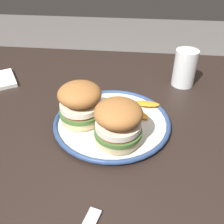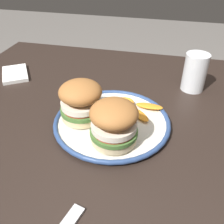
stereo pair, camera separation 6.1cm
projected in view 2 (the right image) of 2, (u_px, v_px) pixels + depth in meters
dining_table at (104, 166)px, 0.66m from camera, size 1.10×1.10×0.78m
dinner_plate at (112, 122)px, 0.64m from camera, size 0.30×0.30×0.02m
sandwich_half_left at (114, 122)px, 0.54m from camera, size 0.15×0.15×0.10m
sandwich_half_right at (81, 100)px, 0.61m from camera, size 0.14×0.14×0.10m
orange_peel_curled at (125, 103)px, 0.68m from camera, size 0.07×0.07×0.01m
orange_peel_strip_long at (149, 106)px, 0.67m from camera, size 0.07×0.03×0.01m
orange_peel_strip_short at (140, 115)px, 0.64m from camera, size 0.07×0.07×0.01m
drinking_glass at (194, 75)px, 0.76m from camera, size 0.07×0.07×0.12m
folded_napkin at (15, 74)px, 0.87m from camera, size 0.14×0.15×0.01m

